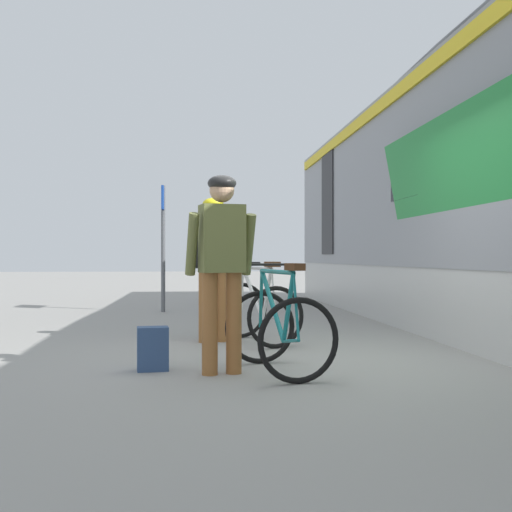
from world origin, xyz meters
The scene contains 7 objects.
ground_plane centered at (0.00, 0.00, 0.00)m, with size 80.00×80.00×0.00m, color gray.
cyclist_near_in_dark centered at (-1.00, 1.56, 1.05)m, with size 0.66×0.42×1.76m.
cyclist_far_in_olive centered at (-0.99, -0.56, 1.05)m, with size 0.65×0.39×1.76m.
bicycle_near_white centered at (-0.47, 1.41, 0.40)m, with size 1.01×1.24×0.99m.
bicycle_far_teal centered at (-0.49, -0.56, 0.40)m, with size 0.91×1.19×0.99m.
backpack_on_platform centered at (-1.61, -0.33, 0.20)m, with size 0.28×0.18×0.40m, color navy.
platform_sign_post centered at (-1.81, 5.90, 1.62)m, with size 0.08×0.70×2.40m.
Camera 1 is at (-1.25, -6.10, 1.03)m, focal length 43.92 mm.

